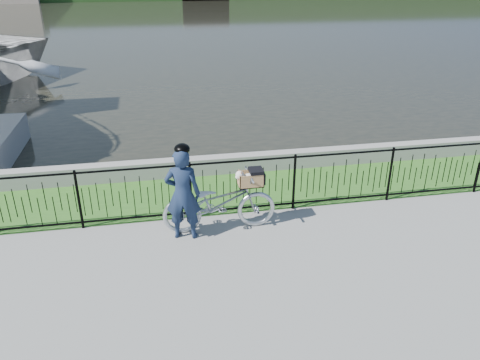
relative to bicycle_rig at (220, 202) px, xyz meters
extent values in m
plane|color=gray|center=(0.52, -1.11, -0.54)|extent=(120.00, 120.00, 0.00)
cube|color=#316620|center=(0.52, 1.49, -0.54)|extent=(60.00, 2.00, 0.01)
plane|color=black|center=(0.52, 31.89, -0.54)|extent=(120.00, 120.00, 0.00)
cube|color=gray|center=(0.52, 2.49, -0.34)|extent=(60.00, 0.30, 0.40)
imported|color=#B8BEC5|center=(-0.01, 0.00, -0.01)|extent=(2.04, 0.71, 1.07)
cube|color=black|center=(0.56, 0.00, 0.28)|extent=(0.38, 0.18, 0.02)
cube|color=#A27A4B|center=(0.56, 0.00, 0.29)|extent=(0.44, 0.27, 0.01)
cube|color=#A27A4B|center=(0.56, 0.13, 0.41)|extent=(0.44, 0.02, 0.25)
cube|color=#A27A4B|center=(0.56, -0.13, 0.41)|extent=(0.44, 0.01, 0.25)
cube|color=#A27A4B|center=(0.77, 0.00, 0.41)|extent=(0.02, 0.27, 0.25)
cube|color=#A27A4B|center=(0.34, 0.00, 0.41)|extent=(0.02, 0.27, 0.25)
cube|color=black|center=(0.65, 0.00, 0.56)|extent=(0.24, 0.29, 0.06)
cube|color=black|center=(0.79, 0.00, 0.43)|extent=(0.02, 0.29, 0.20)
ellipsoid|color=silver|center=(0.54, 0.00, 0.41)|extent=(0.31, 0.22, 0.20)
sphere|color=silver|center=(0.36, -0.02, 0.51)|extent=(0.15, 0.15, 0.15)
sphere|color=silver|center=(0.31, -0.04, 0.48)|extent=(0.07, 0.07, 0.07)
sphere|color=black|center=(0.28, -0.05, 0.48)|extent=(0.02, 0.02, 0.02)
cone|color=#8E5B3B|center=(0.36, 0.04, 0.57)|extent=(0.06, 0.08, 0.08)
cone|color=#8E5B3B|center=(0.38, -0.06, 0.57)|extent=(0.06, 0.08, 0.08)
imported|color=#16243E|center=(-0.66, -0.15, 0.29)|extent=(0.67, 0.51, 1.67)
ellipsoid|color=black|center=(-0.66, -0.15, 1.11)|extent=(0.26, 0.29, 0.18)
camera|label=1|loc=(-1.02, -7.33, 3.89)|focal=35.00mm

